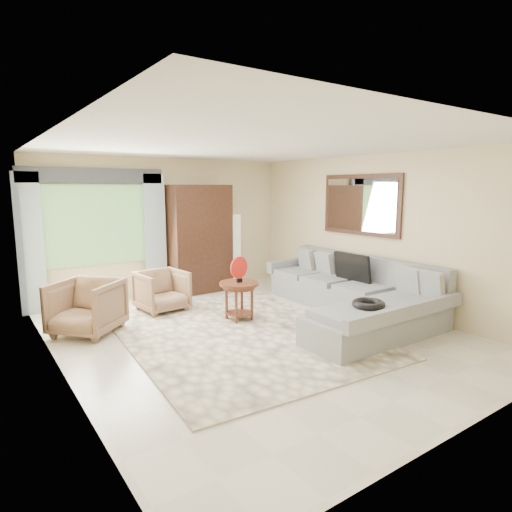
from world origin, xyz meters
TOP-DOWN VIEW (x-y plane):
  - ground at (0.00, 0.00)m, footprint 6.00×6.00m
  - area_rug at (-0.20, 0.16)m, footprint 3.28×4.21m
  - sectional_sofa at (1.78, -0.18)m, footprint 2.30×3.46m
  - tv_screen at (2.05, 0.11)m, footprint 0.14×0.74m
  - garden_hose at (1.00, -1.15)m, footprint 0.43×0.43m
  - coffee_table at (0.15, 0.66)m, footprint 0.61×0.61m
  - red_disc at (0.15, 0.66)m, footprint 0.34×0.09m
  - armchair_left at (-1.94, 1.38)m, footprint 1.18×1.18m
  - armchair_right at (-0.63, 1.84)m, footprint 0.81×0.83m
  - potted_plant at (-2.03, 2.64)m, footprint 0.55×0.51m
  - armoire at (0.55, 2.72)m, footprint 1.20×0.55m
  - floor_lamp at (1.35, 2.78)m, footprint 0.24×0.24m
  - window at (-1.35, 2.97)m, footprint 1.80×0.04m
  - curtain_left at (-2.40, 2.88)m, footprint 0.40×0.08m
  - curtain_right at (-0.30, 2.88)m, footprint 0.40×0.08m
  - valance at (-1.35, 2.90)m, footprint 2.40×0.12m
  - wall_mirror at (2.46, 0.35)m, footprint 0.05×1.70m

SIDE VIEW (x-z plane):
  - ground at x=0.00m, z-range 0.00..0.00m
  - area_rug at x=-0.20m, z-range 0.00..0.02m
  - potted_plant at x=-2.03m, z-range 0.00..0.51m
  - sectional_sofa at x=1.78m, z-range -0.17..0.73m
  - coffee_table at x=0.15m, z-range 0.02..0.63m
  - armchair_right at x=-0.63m, z-range 0.00..0.69m
  - armchair_left at x=-1.94m, z-range 0.00..0.77m
  - garden_hose at x=1.00m, z-range 0.50..0.59m
  - tv_screen at x=2.05m, z-range 0.48..0.96m
  - floor_lamp at x=1.35m, z-range 0.00..1.50m
  - red_disc at x=0.15m, z-range 0.67..1.01m
  - armoire at x=0.55m, z-range 0.00..2.10m
  - curtain_left at x=-2.40m, z-range 0.00..2.30m
  - curtain_right at x=-0.30m, z-range 0.00..2.30m
  - window at x=-1.35m, z-range 0.70..2.10m
  - wall_mirror at x=2.46m, z-range 1.22..2.27m
  - valance at x=-1.35m, z-range 2.12..2.38m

